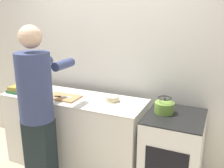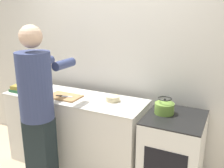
% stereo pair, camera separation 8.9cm
% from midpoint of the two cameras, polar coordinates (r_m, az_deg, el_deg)
% --- Properties ---
extents(wall_back, '(8.00, 0.05, 2.60)m').
position_cam_midpoint_polar(wall_back, '(3.16, -0.80, 4.91)').
color(wall_back, silver).
rests_on(wall_back, ground_plane).
extents(counter, '(1.77, 0.60, 0.94)m').
position_cam_midpoint_polar(counter, '(3.21, -9.43, -10.84)').
color(counter, silver).
rests_on(counter, ground_plane).
extents(oven, '(0.59, 0.67, 0.89)m').
position_cam_midpoint_polar(oven, '(2.85, 12.74, -15.32)').
color(oven, silver).
rests_on(oven, ground_plane).
extents(person, '(0.39, 0.63, 1.80)m').
position_cam_midpoint_polar(person, '(2.70, -17.63, -4.90)').
color(person, black).
rests_on(person, ground_plane).
extents(cutting_board, '(0.39, 0.25, 0.02)m').
position_cam_midpoint_polar(cutting_board, '(3.02, -11.97, -2.94)').
color(cutting_board, '#A87A4C').
rests_on(cutting_board, counter).
extents(knife, '(0.21, 0.07, 0.01)m').
position_cam_midpoint_polar(knife, '(2.99, -12.09, -2.87)').
color(knife, silver).
rests_on(knife, cutting_board).
extents(kettle, '(0.20, 0.20, 0.17)m').
position_cam_midpoint_polar(kettle, '(2.68, 10.92, -5.03)').
color(kettle, olive).
rests_on(kettle, oven).
extents(bowl_prep, '(0.16, 0.16, 0.06)m').
position_cam_midpoint_polar(bowl_prep, '(2.84, -0.83, -3.36)').
color(bowl_prep, '#C6B789').
rests_on(bowl_prep, counter).
extents(canister_jar, '(0.15, 0.15, 0.14)m').
position_cam_midpoint_polar(canister_jar, '(3.44, -17.49, 0.05)').
color(canister_jar, '#4C4C51').
rests_on(canister_jar, counter).
extents(book_stack, '(0.20, 0.24, 0.08)m').
position_cam_midpoint_polar(book_stack, '(3.40, -21.29, -1.01)').
color(book_stack, '#2D663D').
rests_on(book_stack, counter).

